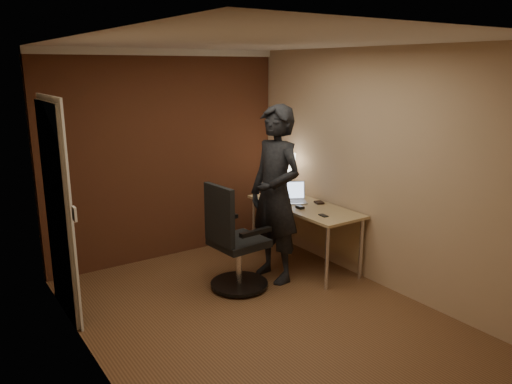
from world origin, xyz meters
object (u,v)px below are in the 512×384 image
office_chair (233,245)px  person (275,195)px  mouse (300,207)px  wallet (319,203)px  laptop (292,196)px  phone (323,215)px  desk_lamp (283,162)px  desk (309,214)px

office_chair → person: person is taller
mouse → office_chair: office_chair is taller
office_chair → person: 0.71m
wallet → office_chair: (-1.25, -0.10, -0.24)m
laptop → office_chair: bearing=-161.2°
phone → office_chair: bearing=168.9°
desk_lamp → mouse: 0.76m
desk → phone: (-0.18, -0.46, 0.13)m
office_chair → person: size_ratio=0.59×
phone → office_chair: 1.03m
laptop → wallet: (0.21, -0.26, -0.05)m
mouse → person: size_ratio=0.05×
mouse → phone: (0.02, -0.37, -0.01)m
phone → wallet: bearing=61.0°
desk → wallet: size_ratio=13.64×
laptop → person: size_ratio=0.22×
person → laptop: bearing=120.5°
desk → laptop: (-0.09, 0.21, 0.19)m
desk → phone: bearing=-111.8°
mouse → wallet: 0.32m
laptop → mouse: laptop is taller
laptop → phone: 0.68m
desk_lamp → person: size_ratio=0.28×
phone → person: size_ratio=0.06×
laptop → office_chair: 1.14m
office_chair → laptop: bearing=18.8°
phone → wallet: size_ratio=1.05×
laptop → mouse: 0.32m
desk → wallet: 0.19m
desk → wallet: bearing=-21.1°
desk_lamp → laptop: 0.48m
desk_lamp → office_chair: size_ratio=0.47×
office_chair → mouse: bearing=3.7°
desk → desk_lamp: (0.01, 0.52, 0.55)m
desk_lamp → person: (-0.60, -0.66, -0.19)m
laptop → mouse: (-0.11, -0.30, -0.05)m
desk_lamp → office_chair: desk_lamp is taller
desk → desk_lamp: size_ratio=2.80×
person → mouse: bearing=93.6°
laptop → office_chair: (-1.05, -0.36, -0.29)m
desk → person: size_ratio=0.78×
desk_lamp → wallet: bearing=-79.0°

